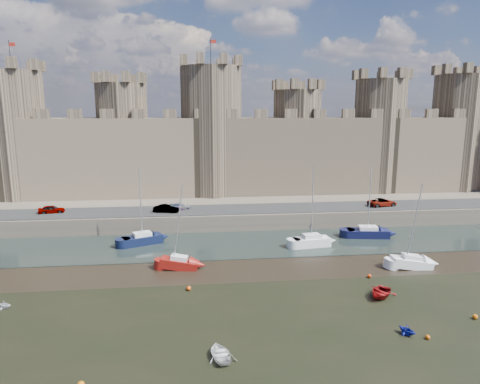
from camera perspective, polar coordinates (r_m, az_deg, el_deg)
The scene contains 22 objects.
ground at distance 36.18m, azimuth -3.34°, elevation -19.02°, with size 160.00×160.00×0.00m, color black.
water_channel at distance 58.18m, azimuth -4.57°, elevation -7.09°, with size 160.00×12.00×0.08m, color black.
quay at distance 92.84m, azimuth -5.26°, elevation 0.53°, with size 160.00×60.00×2.50m, color #4C443A.
road at distance 67.13m, azimuth -4.86°, elevation -2.40°, with size 160.00×7.00×0.10m, color black.
castle at distance 79.55m, azimuth -5.69°, elevation 6.34°, with size 108.50×11.00×29.00m.
car_0 at distance 70.80m, azimuth -23.82°, elevation -2.13°, with size 1.51×3.74×1.28m, color gray.
car_1 at distance 66.06m, azimuth -9.84°, elevation -2.23°, with size 1.34×3.83×1.26m, color gray.
car_2 at distance 67.65m, azimuth -8.22°, elevation -1.92°, with size 1.59×3.92×1.14m, color gray.
car_3 at distance 73.18m, azimuth 18.45°, elevation -1.32°, with size 2.20×4.77×1.33m, color gray.
sailboat_1 at distance 59.64m, azimuth -12.89°, elevation -6.09°, with size 5.64×3.98×10.55m.
sailboat_2 at distance 58.03m, azimuth 9.48°, elevation -6.43°, with size 5.13×2.52×10.64m.
sailboat_3 at distance 63.95m, azimuth 16.66°, elevation -5.16°, with size 6.04×3.10×10.10m.
sailboat_4 at distance 50.25m, azimuth -8.09°, elevation -9.31°, with size 4.43×2.23×9.91m.
sailboat_5 at distance 53.81m, azimuth 21.87°, elevation -8.64°, with size 4.71×2.10×9.92m.
dinghy_2 at distance 33.82m, azimuth -2.62°, elevation -20.74°, with size 2.09×0.61×2.93m, color silver.
dinghy_3 at distance 46.09m, azimuth -28.91°, elevation -13.06°, with size 1.19×0.72×1.37m, color silver.
dinghy_4 at distance 45.05m, azimuth 18.25°, elevation -12.73°, with size 2.57×0.75×3.60m, color maroon.
dinghy_5 at distance 38.96m, azimuth 21.40°, elevation -16.78°, with size 1.36×0.83×1.57m, color navy.
buoy_1 at distance 44.68m, azimuth -6.85°, elevation -12.62°, with size 0.48×0.48×0.48m, color #C83D08.
buoy_2 at distance 39.03m, azimuth 23.75°, elevation -17.29°, with size 0.38×0.38×0.38m, color #CE4D09.
buoy_3 at distance 49.44m, azimuth 16.86°, elevation -10.67°, with size 0.43×0.43×0.43m, color #B72B08.
buoy_5 at distance 44.06m, azimuth 28.86°, elevation -14.37°, with size 0.44×0.44×0.44m, color #DD6109.
Camera 1 is at (-1.41, -31.29, 18.11)m, focal length 32.00 mm.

